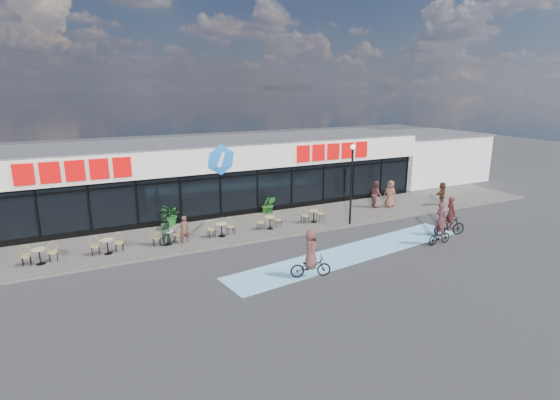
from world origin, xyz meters
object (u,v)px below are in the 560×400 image
Objects in this scene: potted_plant_left at (171,215)px; pedestrian_b at (376,194)px; patron_left at (184,229)px; cyclist_b at (450,222)px; pedestrian_c at (442,194)px; patron_right at (164,229)px; pedestrian_a at (390,194)px; lamp_post at (352,177)px; potted_plant_right at (271,205)px; potted_plant_mid at (265,205)px; cyclist_a at (440,228)px.

potted_plant_left is 0.73× the size of pedestrian_b.
patron_left is 13.54m from pedestrian_b.
pedestrian_c is at bearing 47.46° from cyclist_b.
pedestrian_a is at bearing -177.75° from patron_right.
potted_plant_left is 14.48m from pedestrian_a.
patron_left is 0.81× the size of pedestrian_b.
lamp_post is at bearing 161.64° from patron_left.
potted_plant_right is 0.66× the size of patron_right.
pedestrian_b is at bearing -8.46° from potted_plant_left.
pedestrian_a is at bearing -95.75° from pedestrian_b.
lamp_post is 4.87m from pedestrian_b.
pedestrian_c is at bearing 178.31° from patron_right.
patron_left is at bearing 116.31° from pedestrian_b.
pedestrian_b is at bearing 90.80° from cyclist_b.
patron_right is at bearing 115.39° from pedestrian_b.
cyclist_b is at bearing 147.68° from patron_left.
potted_plant_mid is 0.62× the size of patron_right.
patron_right is at bearing 160.26° from cyclist_b.
potted_plant_mid is 0.57× the size of pedestrian_a.
potted_plant_mid is 7.61m from pedestrian_b.
potted_plant_left is 1.25× the size of potted_plant_mid.
patron_right is 0.91× the size of pedestrian_a.
pedestrian_a is at bearing -9.64° from potted_plant_left.
cyclist_b is at bearing 18.31° from pedestrian_c.
cyclist_b reaches higher than potted_plant_left.
potted_plant_mid is at bearing 95.67° from pedestrian_b.
patron_right is at bearing 154.91° from cyclist_a.
pedestrian_c is at bearing -16.52° from potted_plant_right.
patron_right is at bearing -158.43° from potted_plant_right.
pedestrian_b is 0.79× the size of cyclist_a.
lamp_post is 3.23× the size of patron_left.
lamp_post is at bearing -24.36° from potted_plant_left.
pedestrian_a is (7.89, -2.27, 0.37)m from potted_plant_right.
potted_plant_mid is at bearing 122.31° from cyclist_a.
potted_plant_mid is 8.54m from pedestrian_a.
pedestrian_a is 3.78m from pedestrian_c.
lamp_post is at bearing 115.32° from cyclist_a.
patron_left is 17.94m from pedestrian_c.
patron_left is at bearing 173.40° from lamp_post.
cyclist_b is (-4.37, -4.76, -0.11)m from pedestrian_c.
lamp_post is 9.98m from patron_left.
cyclist_a is (-1.52, -7.18, -0.11)m from pedestrian_b.
cyclist_a is at bearing -58.49° from potted_plant_right.
patron_left is 14.35m from pedestrian_a.
pedestrian_b is 4.73m from pedestrian_c.
potted_plant_left is at bearing 142.40° from cyclist_a.
cyclist_b is (14.57, -5.23, -0.15)m from patron_right.
potted_plant_right is at bearing -31.48° from potted_plant_mid.
lamp_post is 5.79m from potted_plant_right.
cyclist_a reaches higher than potted_plant_mid.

